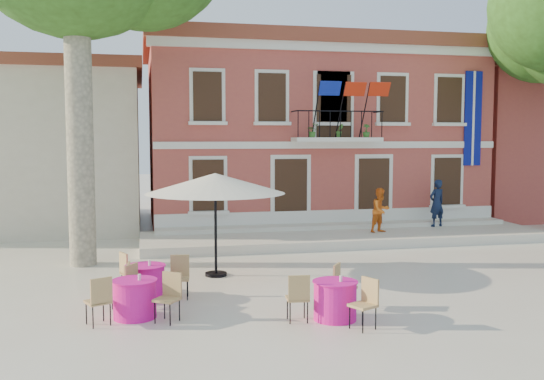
{
  "coord_description": "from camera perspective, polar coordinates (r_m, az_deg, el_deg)",
  "views": [
    {
      "loc": [
        -4.89,
        -15.3,
        3.57
      ],
      "look_at": [
        -0.83,
        3.5,
        1.9
      ],
      "focal_mm": 40.0,
      "sensor_mm": 36.0,
      "label": 1
    }
  ],
  "objects": [
    {
      "name": "ground",
      "position": [
        16.45,
        5.47,
        -7.6
      ],
      "size": [
        90.0,
        90.0,
        0.0
      ],
      "primitive_type": "plane",
      "color": "beige",
      "rests_on": "ground"
    },
    {
      "name": "main_building",
      "position": [
        26.21,
        3.08,
        5.41
      ],
      "size": [
        13.5,
        9.59,
        7.5
      ],
      "color": "#A7413C",
      "rests_on": "ground"
    },
    {
      "name": "neighbor_west",
      "position": [
        26.7,
        -22.18,
        3.83
      ],
      "size": [
        9.4,
        9.4,
        6.4
      ],
      "color": "beige",
      "rests_on": "ground"
    },
    {
      "name": "neighbor_east",
      "position": [
        32.38,
        23.56,
        3.92
      ],
      "size": [
        9.4,
        9.4,
        6.4
      ],
      "color": "#A7413C",
      "rests_on": "ground"
    },
    {
      "name": "terrace",
      "position": [
        21.15,
        7.03,
        -4.39
      ],
      "size": [
        14.0,
        3.4,
        0.3
      ],
      "primitive_type": "cube",
      "color": "silver",
      "rests_on": "ground"
    },
    {
      "name": "patio_umbrella",
      "position": [
        15.55,
        -5.36,
        0.6
      ],
      "size": [
        3.58,
        3.58,
        2.66
      ],
      "color": "black",
      "rests_on": "ground"
    },
    {
      "name": "pedestrian_navy",
      "position": [
        23.09,
        15.25,
        -1.19
      ],
      "size": [
        0.71,
        0.56,
        1.73
      ],
      "primitive_type": "imported",
      "rotation": [
        0.0,
        0.0,
        3.39
      ],
      "color": "#101B36",
      "rests_on": "terrace"
    },
    {
      "name": "pedestrian_orange",
      "position": [
        21.22,
        10.2,
        -1.89
      ],
      "size": [
        0.91,
        0.81,
        1.54
      ],
      "primitive_type": "imported",
      "rotation": [
        0.0,
        0.0,
        0.37
      ],
      "color": "orange",
      "rests_on": "terrace"
    },
    {
      "name": "cafe_table_0",
      "position": [
        12.47,
        -12.8,
        -9.76
      ],
      "size": [
        1.87,
        1.69,
        0.95
      ],
      "color": "#E51594",
      "rests_on": "ground"
    },
    {
      "name": "cafe_table_1",
      "position": [
        12.12,
        5.96,
        -10.09
      ],
      "size": [
        1.69,
        1.87,
        0.95
      ],
      "color": "#E51594",
      "rests_on": "ground"
    },
    {
      "name": "cafe_table_2",
      "position": [
        13.78,
        -11.83,
        -8.33
      ],
      "size": [
        1.71,
        1.86,
        0.95
      ],
      "color": "#E51594",
      "rests_on": "ground"
    }
  ]
}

